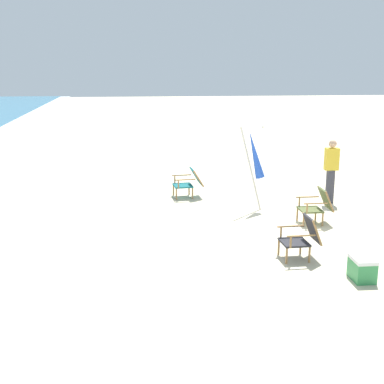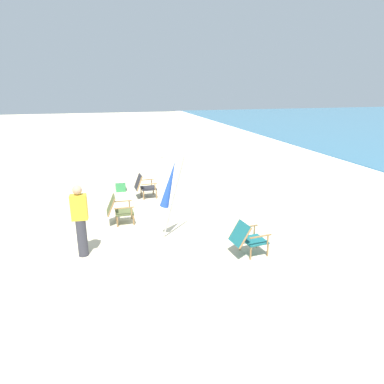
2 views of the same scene
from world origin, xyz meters
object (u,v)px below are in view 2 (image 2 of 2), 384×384
person_near_chairs (80,220)px  beach_chair_back_left (248,237)px  beach_chair_mid_center (118,209)px  cooler_box (120,185)px  umbrella_furled_blue (170,185)px  beach_chair_back_right (144,185)px

person_near_chairs → beach_chair_back_left: bearing=75.5°
beach_chair_mid_center → cooler_box: 3.16m
beach_chair_back_left → umbrella_furled_blue: umbrella_furled_blue is taller
beach_chair_back_right → person_near_chairs: bearing=-26.2°
beach_chair_mid_center → beach_chair_back_left: 3.70m
cooler_box → beach_chair_mid_center: bearing=-4.4°
beach_chair_mid_center → umbrella_furled_blue: 1.94m
beach_chair_back_right → beach_chair_mid_center: size_ratio=1.01×
person_near_chairs → cooler_box: 4.99m
beach_chair_back_left → cooler_box: beach_chair_back_left is taller
person_near_chairs → cooler_box: bearing=166.9°
beach_chair_back_left → person_near_chairs: person_near_chairs is taller
beach_chair_back_right → cooler_box: (-1.07, -0.72, -0.23)m
beach_chair_mid_center → cooler_box: (-3.15, 0.24, -0.23)m
beach_chair_back_right → person_near_chairs: size_ratio=0.50×
beach_chair_back_right → person_near_chairs: 4.20m
beach_chair_back_left → umbrella_furled_blue: size_ratio=0.40×
beach_chair_back_right → beach_chair_mid_center: beach_chair_back_right is taller
beach_chair_mid_center → umbrella_furled_blue: bearing=44.8°
beach_chair_back_left → cooler_box: 6.22m
beach_chair_mid_center → person_near_chairs: (1.67, -0.88, 0.41)m
umbrella_furled_blue → beach_chair_back_left: bearing=46.7°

